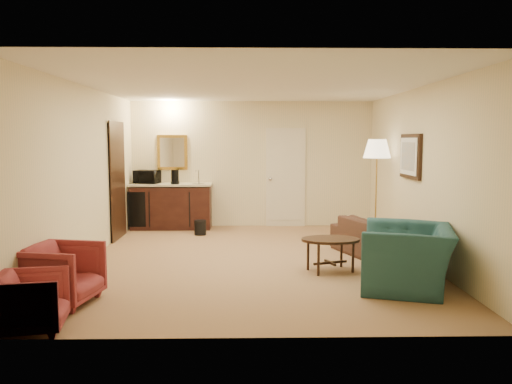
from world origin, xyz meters
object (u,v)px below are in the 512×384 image
(floor_lamp, at_px, (376,190))
(microwave, at_px, (147,175))
(teal_armchair, at_px, (408,247))
(rose_chair_near, at_px, (62,271))
(wetbar_cabinet, at_px, (172,206))
(coffee_table, at_px, (330,255))
(coffee_maker, at_px, (175,177))
(waste_bin, at_px, (200,228))
(sofa, at_px, (387,234))
(rose_chair_far, at_px, (31,299))

(floor_lamp, relative_size, microwave, 3.77)
(teal_armchair, height_order, rose_chair_near, teal_armchair)
(wetbar_cabinet, xyz_separation_m, coffee_table, (2.69, -3.41, -0.23))
(floor_lamp, bearing_deg, coffee_maker, 161.67)
(wetbar_cabinet, xyz_separation_m, coffee_maker, (0.09, -0.08, 0.60))
(waste_bin, bearing_deg, coffee_maker, 130.83)
(waste_bin, distance_m, coffee_maker, 1.26)
(coffee_table, xyz_separation_m, floor_lamp, (1.16, 2.09, 0.68))
(coffee_table, bearing_deg, floor_lamp, 60.96)
(rose_chair_near, distance_m, microwave, 4.85)
(wetbar_cabinet, xyz_separation_m, floor_lamp, (3.85, -1.32, 0.45))
(sofa, xyz_separation_m, microwave, (-4.15, 2.83, 0.69))
(wetbar_cabinet, distance_m, floor_lamp, 4.10)
(wetbar_cabinet, height_order, waste_bin, wetbar_cabinet)
(rose_chair_near, distance_m, coffee_table, 3.45)
(teal_armchair, xyz_separation_m, waste_bin, (-2.84, 3.49, -0.38))
(rose_chair_near, height_order, floor_lamp, floor_lamp)
(waste_bin, height_order, microwave, microwave)
(teal_armchair, xyz_separation_m, coffee_maker, (-3.40, 4.13, 0.55))
(coffee_table, bearing_deg, rose_chair_near, -157.66)
(rose_chair_far, bearing_deg, rose_chair_near, -10.13)
(coffee_table, xyz_separation_m, microwave, (-3.19, 3.48, 0.85))
(wetbar_cabinet, xyz_separation_m, sofa, (3.65, -2.75, -0.06))
(rose_chair_far, height_order, coffee_table, rose_chair_far)
(teal_armchair, relative_size, rose_chair_near, 1.59)
(teal_armchair, height_order, coffee_table, teal_armchair)
(teal_armchair, xyz_separation_m, floor_lamp, (0.36, 2.89, 0.40))
(wetbar_cabinet, distance_m, teal_armchair, 5.47)
(coffee_maker, bearing_deg, microwave, 152.93)
(microwave, bearing_deg, coffee_maker, 1.01)
(wetbar_cabinet, height_order, rose_chair_near, wetbar_cabinet)
(wetbar_cabinet, bearing_deg, coffee_table, -51.72)
(rose_chair_far, xyz_separation_m, coffee_maker, (0.59, 5.44, 0.75))
(wetbar_cabinet, relative_size, coffee_table, 2.04)
(teal_armchair, bearing_deg, sofa, -169.52)
(wetbar_cabinet, distance_m, waste_bin, 1.02)
(floor_lamp, distance_m, coffee_maker, 3.96)
(wetbar_cabinet, bearing_deg, floor_lamp, -18.92)
(rose_chair_near, bearing_deg, teal_armchair, -71.75)
(rose_chair_far, distance_m, microwave, 5.65)
(waste_bin, bearing_deg, wetbar_cabinet, 132.08)
(wetbar_cabinet, distance_m, rose_chair_near, 4.75)
(sofa, distance_m, floor_lamp, 1.54)
(sofa, bearing_deg, coffee_table, 104.28)
(coffee_maker, bearing_deg, floor_lamp, -31.41)
(wetbar_cabinet, bearing_deg, sofa, -37.01)
(rose_chair_far, relative_size, coffee_maker, 2.19)
(waste_bin, distance_m, microwave, 1.69)
(rose_chair_far, bearing_deg, sofa, -66.48)
(rose_chair_near, xyz_separation_m, rose_chair_far, (0.00, -0.80, -0.06))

